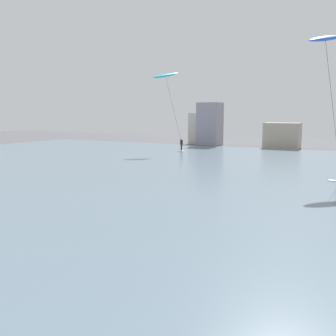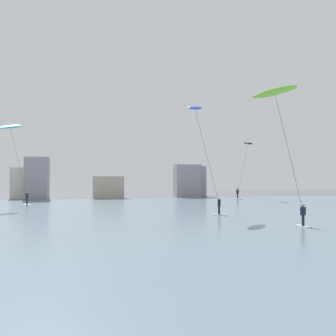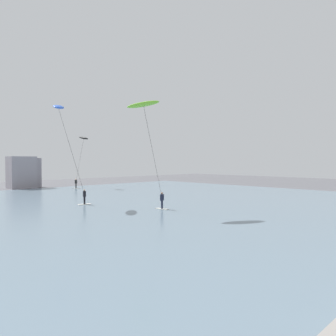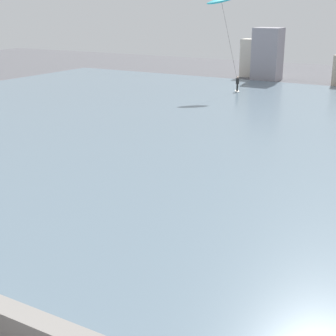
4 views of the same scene
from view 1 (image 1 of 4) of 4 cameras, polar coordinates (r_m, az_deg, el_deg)
name	(u,v)px [view 1 (image 1 of 4)]	position (r m, az deg, el deg)	size (l,w,h in m)	color
water_bay	(236,179)	(29.82, 9.91, -1.58)	(84.00, 52.00, 0.10)	slate
far_shore_buildings	(294,130)	(57.74, 18.02, 5.39)	(31.60, 4.49, 6.50)	beige
kitesurfer_cyan	(167,81)	(49.89, -0.16, 12.68)	(3.73, 3.63, 10.14)	silver
kitesurfer_blue	(327,48)	(32.79, 22.24, 15.93)	(3.82, 4.49, 11.05)	silver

